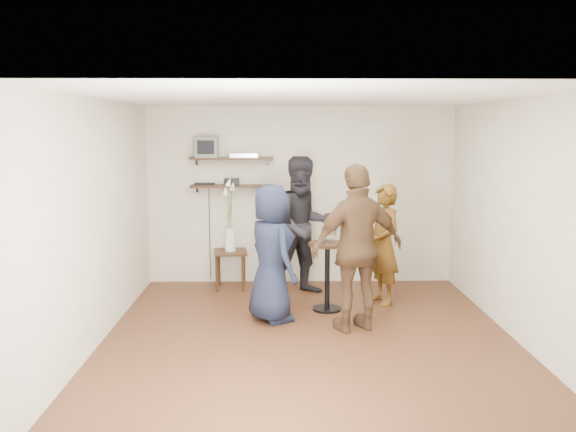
% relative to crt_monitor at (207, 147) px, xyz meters
% --- Properties ---
extents(room, '(4.58, 5.08, 2.68)m').
position_rel_crt_monitor_xyz_m(room, '(1.36, -2.38, -0.72)').
color(room, '#432515').
rests_on(room, ground).
extents(shelf_upper, '(1.20, 0.25, 0.04)m').
position_rel_crt_monitor_xyz_m(shelf_upper, '(0.36, 0.00, -0.17)').
color(shelf_upper, black).
rests_on(shelf_upper, room).
extents(shelf_lower, '(1.20, 0.25, 0.04)m').
position_rel_crt_monitor_xyz_m(shelf_lower, '(0.36, 0.00, -0.57)').
color(shelf_lower, black).
rests_on(shelf_lower, room).
extents(crt_monitor, '(0.32, 0.30, 0.30)m').
position_rel_crt_monitor_xyz_m(crt_monitor, '(0.00, 0.00, 0.00)').
color(crt_monitor, '#59595B').
rests_on(crt_monitor, shelf_upper).
extents(dvd_deck, '(0.40, 0.24, 0.06)m').
position_rel_crt_monitor_xyz_m(dvd_deck, '(0.53, 0.00, -0.12)').
color(dvd_deck, silver).
rests_on(dvd_deck, shelf_upper).
extents(radio, '(0.22, 0.10, 0.10)m').
position_rel_crt_monitor_xyz_m(radio, '(0.35, 0.00, -0.50)').
color(radio, black).
rests_on(radio, shelf_lower).
extents(power_strip, '(0.30, 0.05, 0.03)m').
position_rel_crt_monitor_xyz_m(power_strip, '(-0.05, 0.05, -0.54)').
color(power_strip, black).
rests_on(power_strip, shelf_lower).
extents(side_table, '(0.51, 0.51, 0.55)m').
position_rel_crt_monitor_xyz_m(side_table, '(0.34, -0.26, -1.56)').
color(side_table, black).
rests_on(side_table, room).
extents(vase_lilies, '(0.20, 0.21, 1.07)m').
position_rel_crt_monitor_xyz_m(vase_lilies, '(0.34, -0.26, -1.13)').
color(vase_lilies, silver).
rests_on(vase_lilies, side_table).
extents(drinks_table, '(0.47, 0.47, 0.87)m').
position_rel_crt_monitor_xyz_m(drinks_table, '(1.64, -1.34, -1.46)').
color(drinks_table, black).
rests_on(drinks_table, room).
extents(wine_glass_fl, '(0.07, 0.07, 0.20)m').
position_rel_crt_monitor_xyz_m(wine_glass_fl, '(1.59, -1.38, -1.01)').
color(wine_glass_fl, silver).
rests_on(wine_glass_fl, drinks_table).
extents(wine_glass_fr, '(0.07, 0.07, 0.22)m').
position_rel_crt_monitor_xyz_m(wine_glass_fr, '(1.71, -1.37, -1.00)').
color(wine_glass_fr, silver).
rests_on(wine_glass_fr, drinks_table).
extents(wine_glass_bl, '(0.07, 0.07, 0.22)m').
position_rel_crt_monitor_xyz_m(wine_glass_bl, '(1.63, -1.26, -1.00)').
color(wine_glass_bl, silver).
rests_on(wine_glass_bl, drinks_table).
extents(wine_glass_br, '(0.07, 0.07, 0.22)m').
position_rel_crt_monitor_xyz_m(wine_glass_br, '(1.67, -1.32, -1.00)').
color(wine_glass_br, silver).
rests_on(wine_glass_br, drinks_table).
extents(person_plaid, '(0.55, 0.67, 1.57)m').
position_rel_crt_monitor_xyz_m(person_plaid, '(2.40, -1.05, -1.23)').
color(person_plaid, '#9F2612').
rests_on(person_plaid, room).
extents(person_dark, '(1.11, 0.99, 1.91)m').
position_rel_crt_monitor_xyz_m(person_dark, '(1.37, -0.57, -1.06)').
color(person_dark, black).
rests_on(person_dark, room).
extents(person_navy, '(0.85, 0.95, 1.64)m').
position_rel_crt_monitor_xyz_m(person_navy, '(0.94, -1.74, -1.20)').
color(person_navy, '#161C32').
rests_on(person_navy, room).
extents(person_brown, '(1.20, 0.82, 1.90)m').
position_rel_crt_monitor_xyz_m(person_brown, '(1.92, -2.10, -1.07)').
color(person_brown, '#4E3421').
rests_on(person_brown, room).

